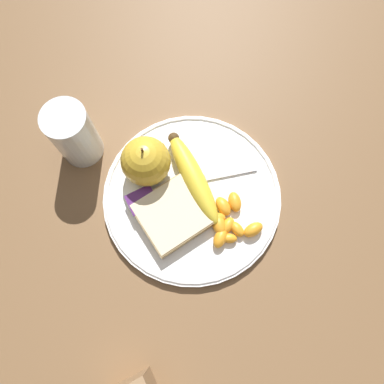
{
  "coord_description": "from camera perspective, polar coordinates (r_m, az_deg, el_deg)",
  "views": [
    {
      "loc": [
        -0.08,
        -0.15,
        0.59
      ],
      "look_at": [
        0.0,
        0.0,
        0.03
      ],
      "focal_mm": 35.0,
      "sensor_mm": 36.0,
      "label": 1
    }
  ],
  "objects": [
    {
      "name": "orange_segment_7",
      "position": [
        0.59,
        3.64,
        -4.11
      ],
      "size": [
        0.04,
        0.03,
        0.02
      ],
      "color": "orange",
      "rests_on": "plate"
    },
    {
      "name": "orange_segment_5",
      "position": [
        0.59,
        5.47,
        -5.09
      ],
      "size": [
        0.03,
        0.03,
        0.02
      ],
      "color": "orange",
      "rests_on": "plate"
    },
    {
      "name": "orange_segment_2",
      "position": [
        0.59,
        4.16,
        -5.04
      ],
      "size": [
        0.03,
        0.04,
        0.02
      ],
      "color": "orange",
      "rests_on": "plate"
    },
    {
      "name": "apple",
      "position": [
        0.59,
        -7.06,
        4.66
      ],
      "size": [
        0.08,
        0.08,
        0.09
      ],
      "color": "gold",
      "rests_on": "plate"
    },
    {
      "name": "orange_segment_1",
      "position": [
        0.59,
        2.17,
        -2.42
      ],
      "size": [
        0.03,
        0.04,
        0.02
      ],
      "color": "orange",
      "rests_on": "plate"
    },
    {
      "name": "plate",
      "position": [
        0.61,
        0.0,
        -0.66
      ],
      "size": [
        0.29,
        0.29,
        0.01
      ],
      "color": "white",
      "rests_on": "ground_plane"
    },
    {
      "name": "juice_glass",
      "position": [
        0.63,
        -17.45,
        8.21
      ],
      "size": [
        0.07,
        0.07,
        0.11
      ],
      "color": "silver",
      "rests_on": "ground_plane"
    },
    {
      "name": "orange_segment_0",
      "position": [
        0.6,
        6.53,
        -1.49
      ],
      "size": [
        0.03,
        0.04,
        0.02
      ],
      "color": "orange",
      "rests_on": "plate"
    },
    {
      "name": "jam_packet",
      "position": [
        0.6,
        -7.57,
        -1.49
      ],
      "size": [
        0.04,
        0.04,
        0.02
      ],
      "color": "white",
      "rests_on": "plate"
    },
    {
      "name": "orange_segment_4",
      "position": [
        0.59,
        6.9,
        -5.64
      ],
      "size": [
        0.02,
        0.03,
        0.02
      ],
      "color": "orange",
      "rests_on": "plate"
    },
    {
      "name": "ground_plane",
      "position": [
        0.62,
        0.0,
        -0.87
      ],
      "size": [
        3.0,
        3.0,
        0.0
      ],
      "primitive_type": "plane",
      "color": "brown"
    },
    {
      "name": "bread_slice",
      "position": [
        0.59,
        -2.96,
        -3.46
      ],
      "size": [
        0.11,
        0.11,
        0.02
      ],
      "color": "tan",
      "rests_on": "plate"
    },
    {
      "name": "orange_segment_9",
      "position": [
        0.59,
        5.66,
        -7.03
      ],
      "size": [
        0.03,
        0.03,
        0.01
      ],
      "color": "orange",
      "rests_on": "plate"
    },
    {
      "name": "orange_segment_8",
      "position": [
        0.59,
        4.78,
        -2.17
      ],
      "size": [
        0.02,
        0.03,
        0.02
      ],
      "color": "orange",
      "rests_on": "plate"
    },
    {
      "name": "fork",
      "position": [
        0.61,
        1.02,
        2.02
      ],
      "size": [
        0.16,
        0.06,
        0.0
      ],
      "rotation": [
        0.0,
        0.0,
        9.16
      ],
      "color": "silver",
      "rests_on": "plate"
    },
    {
      "name": "orange_segment_3",
      "position": [
        0.59,
        9.32,
        -5.67
      ],
      "size": [
        0.03,
        0.02,
        0.02
      ],
      "color": "orange",
      "rests_on": "plate"
    },
    {
      "name": "banana",
      "position": [
        0.6,
        0.14,
        2.34
      ],
      "size": [
        0.04,
        0.17,
        0.03
      ],
      "color": "yellow",
      "rests_on": "plate"
    },
    {
      "name": "orange_segment_6",
      "position": [
        0.58,
        4.32,
        -7.03
      ],
      "size": [
        0.04,
        0.04,
        0.02
      ],
      "color": "orange",
      "rests_on": "plate"
    }
  ]
}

